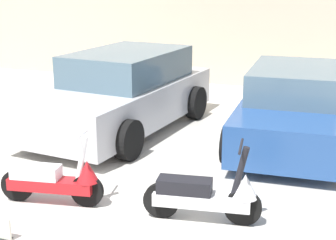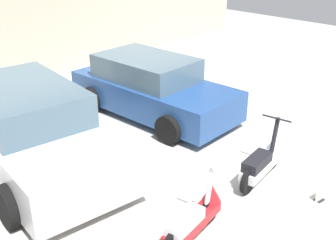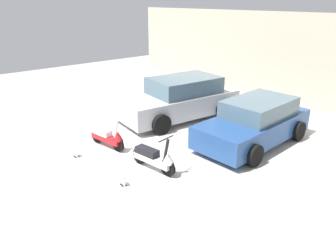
{
  "view_description": "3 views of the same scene",
  "coord_description": "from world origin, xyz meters",
  "px_view_note": "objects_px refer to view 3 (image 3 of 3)",
  "views": [
    {
      "loc": [
        2.34,
        -4.7,
        2.93
      ],
      "look_at": [
        -0.15,
        2.09,
        0.85
      ],
      "focal_mm": 55.0,
      "sensor_mm": 36.0,
      "label": 1
    },
    {
      "loc": [
        -4.77,
        -2.47,
        3.95
      ],
      "look_at": [
        -0.08,
        2.23,
        0.94
      ],
      "focal_mm": 45.0,
      "sensor_mm": 36.0,
      "label": 2
    },
    {
      "loc": [
        6.76,
        -3.76,
        4.17
      ],
      "look_at": [
        -0.06,
        1.99,
        0.85
      ],
      "focal_mm": 35.0,
      "sensor_mm": 36.0,
      "label": 3
    }
  ],
  "objects_px": {
    "scooter_front_right": "(155,158)",
    "car_rear_center": "(255,123)",
    "placard_near_left_scooter": "(76,153)",
    "placard_near_right_scooter": "(123,181)",
    "scooter_front_left": "(108,137)",
    "car_rear_left": "(180,99)"
  },
  "relations": [
    {
      "from": "placard_near_left_scooter",
      "to": "placard_near_right_scooter",
      "type": "bearing_deg",
      "value": 5.24
    },
    {
      "from": "car_rear_center",
      "to": "placard_near_left_scooter",
      "type": "bearing_deg",
      "value": -32.41
    },
    {
      "from": "placard_near_right_scooter",
      "to": "car_rear_center",
      "type": "bearing_deg",
      "value": 83.82
    },
    {
      "from": "scooter_front_right",
      "to": "placard_near_left_scooter",
      "type": "relative_size",
      "value": 5.55
    },
    {
      "from": "scooter_front_right",
      "to": "placard_near_right_scooter",
      "type": "relative_size",
      "value": 5.55
    },
    {
      "from": "scooter_front_left",
      "to": "car_rear_center",
      "type": "xyz_separation_m",
      "value": [
        2.54,
        3.6,
        0.3
      ]
    },
    {
      "from": "scooter_front_right",
      "to": "car_rear_center",
      "type": "height_order",
      "value": "car_rear_center"
    },
    {
      "from": "car_rear_left",
      "to": "car_rear_center",
      "type": "xyz_separation_m",
      "value": [
        3.14,
        0.22,
        -0.07
      ]
    },
    {
      "from": "scooter_front_right",
      "to": "car_rear_left",
      "type": "relative_size",
      "value": 0.32
    },
    {
      "from": "scooter_front_left",
      "to": "placard_near_right_scooter",
      "type": "xyz_separation_m",
      "value": [
        2.06,
        -0.83,
        -0.23
      ]
    },
    {
      "from": "scooter_front_right",
      "to": "placard_near_left_scooter",
      "type": "xyz_separation_m",
      "value": [
        -2.04,
        -1.22,
        -0.24
      ]
    },
    {
      "from": "car_rear_center",
      "to": "scooter_front_left",
      "type": "bearing_deg",
      "value": -38.26
    },
    {
      "from": "car_rear_left",
      "to": "placard_near_right_scooter",
      "type": "bearing_deg",
      "value": 38.44
    },
    {
      "from": "scooter_front_left",
      "to": "car_rear_center",
      "type": "distance_m",
      "value": 4.42
    },
    {
      "from": "scooter_front_right",
      "to": "car_rear_center",
      "type": "distance_m",
      "value": 3.46
    },
    {
      "from": "car_rear_center",
      "to": "placard_near_right_scooter",
      "type": "xyz_separation_m",
      "value": [
        -0.48,
        -4.43,
        -0.53
      ]
    },
    {
      "from": "scooter_front_left",
      "to": "car_rear_left",
      "type": "height_order",
      "value": "car_rear_left"
    },
    {
      "from": "scooter_front_left",
      "to": "placard_near_right_scooter",
      "type": "height_order",
      "value": "scooter_front_left"
    },
    {
      "from": "scooter_front_right",
      "to": "car_rear_center",
      "type": "relative_size",
      "value": 0.36
    },
    {
      "from": "car_rear_left",
      "to": "placard_near_left_scooter",
      "type": "xyz_separation_m",
      "value": [
        0.54,
        -4.41,
        -0.6
      ]
    },
    {
      "from": "scooter_front_right",
      "to": "placard_near_right_scooter",
      "type": "distance_m",
      "value": 1.06
    },
    {
      "from": "scooter_front_left",
      "to": "placard_near_left_scooter",
      "type": "distance_m",
      "value": 1.05
    }
  ]
}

